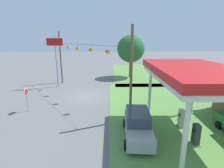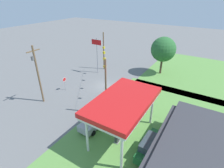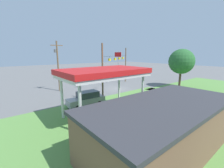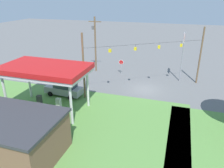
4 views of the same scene
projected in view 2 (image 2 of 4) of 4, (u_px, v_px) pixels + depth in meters
ground_plane at (105, 86)px, 33.62m from camera, size 160.00×160.00×0.00m
grass_verge_opposite_corner at (206, 75)px, 38.26m from camera, size 24.00×24.00×0.04m
gas_station_canopy at (123, 103)px, 19.64m from camera, size 9.64×5.64×5.42m
gas_station_store at (191, 154)px, 17.04m from camera, size 12.37×6.35×3.68m
fuel_pump_near at (127, 125)px, 22.52m from camera, size 0.71×0.56×1.59m
fuel_pump_far at (117, 137)px, 20.56m from camera, size 0.71×0.56×1.59m
car_at_pumps_front at (96, 119)px, 23.14m from camera, size 5.13×2.32×2.03m
car_at_pumps_rear at (151, 146)px, 19.01m from camera, size 5.21×2.21×2.06m
stop_sign_roadside at (65, 81)px, 31.46m from camera, size 0.80×0.08×2.50m
stop_sign_overhead at (97, 48)px, 36.82m from camera, size 0.22×2.53×7.75m
utility_pole_main at (37, 72)px, 26.44m from camera, size 2.20×0.44×9.33m
signal_span_gantry at (104, 63)px, 31.49m from camera, size 14.50×10.24×8.49m
tree_west_verge at (163, 49)px, 36.52m from camera, size 5.18×5.18×8.05m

